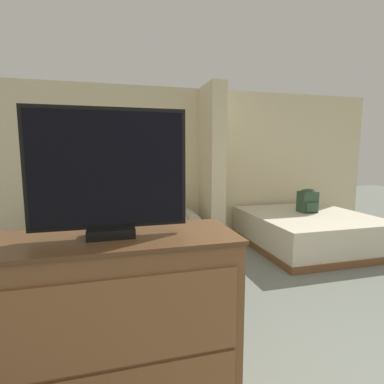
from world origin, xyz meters
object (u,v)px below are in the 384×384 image
Objects in this scene: tv_dresser at (115,334)px; bed at (307,230)px; coffee_table at (141,247)px; backpack at (308,200)px; tv at (109,174)px; couch at (133,229)px; table_lamp at (50,195)px.

bed is at bearing 39.62° from tv_dresser.
coffee_table is 0.35× the size of bed.
tv is at bearing -139.66° from backpack.
coffee_table is 2.76m from bed.
couch is at bearing 170.91° from backpack.
tv_dresser is 3.96m from bed.
table_lamp is at bearing 172.39° from bed.
coffee_table is at bearing -169.81° from bed.
coffee_table is at bearing 80.87° from tv_dresser.
tv_dresser reaches higher than couch.
backpack is at bearing -9.09° from couch.
table_lamp is 0.25× the size of bed.
tv_dresser is 0.68× the size of bed.
couch is 1.30m from table_lamp.
tv is at bearing -95.58° from couch.
table_lamp is at bearing 174.40° from backpack.
tv_dresser is 3.43× the size of backpack.
table_lamp is (-1.19, 1.01, 0.55)m from coffee_table.
tv_dresser reaches higher than coffee_table.
tv is 4.15m from backpack.
coffee_table is 0.51× the size of tv_dresser.
table_lamp is at bearing 105.83° from tv.
tv_dresser reaches higher than table_lamp.
couch is 5.12× the size of backpack.
table_lamp is (-1.17, -0.06, 0.58)m from couch.
tv_dresser is at bearing -95.58° from couch.
tv reaches higher than tv_dresser.
couch is 1.02× the size of bed.
backpack is at bearing 12.50° from coffee_table.
tv is at bearing 90.00° from tv_dresser.
table_lamp is at bearing 139.64° from coffee_table.
tv_dresser is at bearing -90.00° from tv.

